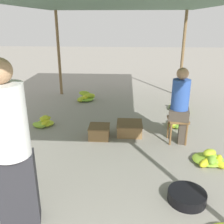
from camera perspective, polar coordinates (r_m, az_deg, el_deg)
canopy_post_back_left at (r=7.41m, az=-12.06°, el=12.77°), size 0.08×0.08×2.33m
canopy_post_back_right at (r=7.32m, az=15.83°, el=12.37°), size 0.08×0.08×2.33m
canopy_tarp at (r=4.29m, az=0.75°, el=23.92°), size 3.87×6.05×0.04m
vendor_foreground at (r=2.64m, az=-22.11°, el=-7.22°), size 0.47×0.47×1.78m
stool at (r=4.57m, az=14.80°, el=-2.52°), size 0.34×0.34×0.45m
vendor_seated at (r=4.46m, az=15.45°, el=1.64°), size 0.39×0.39×1.35m
basin_black at (r=3.32m, az=16.73°, el=-17.99°), size 0.46×0.46×0.13m
banana_pile_left_0 at (r=5.37m, az=-15.31°, el=-2.30°), size 0.44×0.41×0.22m
banana_pile_left_1 at (r=6.86m, az=-6.00°, el=3.36°), size 0.51×0.52×0.26m
banana_pile_right_1 at (r=6.32m, az=15.11°, el=1.22°), size 0.51×0.43×0.28m
banana_pile_right_2 at (r=5.28m, az=14.40°, el=-2.52°), size 0.38×0.41×0.22m
banana_pile_right_3 at (r=4.18m, az=21.55°, el=-10.03°), size 0.50×0.49×0.22m
crate_near at (r=4.67m, az=-2.94°, el=-4.55°), size 0.38×0.38×0.24m
crate_mid at (r=4.83m, az=4.01°, el=-3.73°), size 0.48×0.48×0.23m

